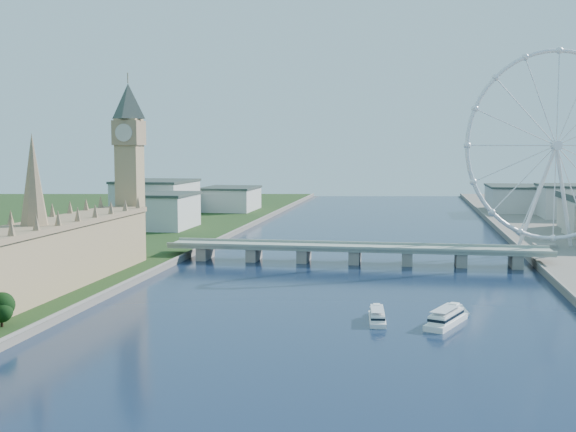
# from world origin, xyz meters

# --- Properties ---
(parliament_range) EXTENTS (24.00, 200.00, 70.00)m
(parliament_range) POSITION_xyz_m (-128.00, 170.00, 18.48)
(parliament_range) COLOR tan
(parliament_range) RESTS_ON ground
(big_ben) EXTENTS (20.02, 20.02, 110.00)m
(big_ben) POSITION_xyz_m (-128.00, 278.00, 66.57)
(big_ben) COLOR tan
(big_ben) RESTS_ON ground
(westminster_bridge) EXTENTS (220.00, 22.00, 9.50)m
(westminster_bridge) POSITION_xyz_m (0.00, 300.00, 6.63)
(westminster_bridge) COLOR gray
(westminster_bridge) RESTS_ON ground
(london_eye) EXTENTS (113.60, 39.12, 124.30)m
(london_eye) POSITION_xyz_m (119.98, 355.08, 67.52)
(london_eye) COLOR silver
(london_eye) RESTS_ON ground
(city_skyline) EXTENTS (505.00, 280.00, 32.00)m
(city_skyline) POSITION_xyz_m (39.22, 560.08, 16.96)
(city_skyline) COLOR beige
(city_skyline) RESTS_ON ground
(tour_boat_near) EXTENTS (8.53, 26.10, 5.63)m
(tour_boat_near) POSITION_xyz_m (19.26, 157.95, 0.00)
(tour_boat_near) COLOR white
(tour_boat_near) RESTS_ON ground
(tour_boat_far) EXTENTS (19.22, 31.89, 6.91)m
(tour_boat_far) POSITION_xyz_m (45.09, 157.34, 0.00)
(tour_boat_far) COLOR white
(tour_boat_far) RESTS_ON ground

